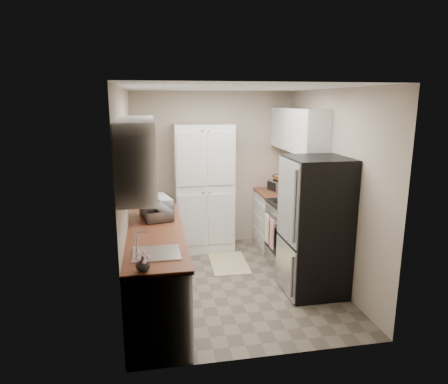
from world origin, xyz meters
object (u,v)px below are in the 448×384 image
(electric_range, at_px, (294,234))
(toaster_oven, at_px, (280,186))
(microwave, at_px, (157,208))
(wine_bottle, at_px, (142,196))
(refrigerator, at_px, (315,226))
(pantry_cabinet, at_px, (204,188))

(electric_range, bearing_deg, toaster_oven, 87.93)
(microwave, height_order, wine_bottle, wine_bottle)
(refrigerator, xyz_separation_m, wine_bottle, (-2.08, 0.98, 0.24))
(microwave, bearing_deg, wine_bottle, 6.55)
(microwave, xyz_separation_m, toaster_oven, (1.96, 1.13, -0.04))
(pantry_cabinet, xyz_separation_m, toaster_oven, (1.20, -0.13, 0.02))
(refrigerator, height_order, microwave, refrigerator)
(wine_bottle, xyz_separation_m, toaster_oven, (2.14, 0.62, -0.07))
(refrigerator, height_order, wine_bottle, refrigerator)
(wine_bottle, bearing_deg, pantry_cabinet, 38.58)
(electric_range, height_order, microwave, microwave)
(pantry_cabinet, bearing_deg, microwave, -121.03)
(electric_range, relative_size, toaster_oven, 3.40)
(pantry_cabinet, xyz_separation_m, refrigerator, (1.14, -1.73, -0.15))
(electric_range, height_order, wine_bottle, wine_bottle)
(electric_range, xyz_separation_m, toaster_oven, (0.03, 0.79, 0.54))
(pantry_cabinet, distance_m, refrigerator, 2.07)
(pantry_cabinet, bearing_deg, refrigerator, -56.54)
(microwave, relative_size, wine_bottle, 1.49)
(electric_range, bearing_deg, wine_bottle, 175.26)
(toaster_oven, bearing_deg, pantry_cabinet, 160.53)
(pantry_cabinet, distance_m, microwave, 1.47)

